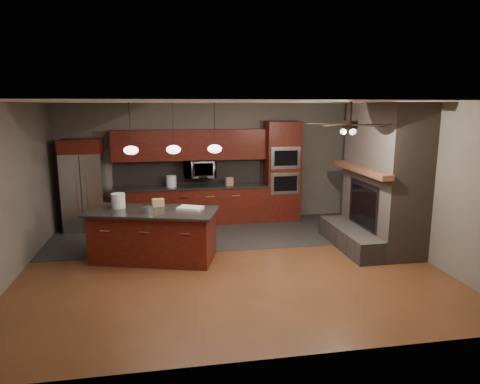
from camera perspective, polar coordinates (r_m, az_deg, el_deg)
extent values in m
plane|color=brown|center=(7.71, -1.49, -9.38)|extent=(7.00, 7.00, 0.00)
cube|color=white|center=(7.21, -1.61, 11.91)|extent=(7.00, 6.00, 0.02)
cube|color=#6C6557|center=(10.27, -4.01, 3.91)|extent=(7.00, 0.02, 2.80)
cube|color=#6C6557|center=(8.56, 22.31, 1.57)|extent=(0.02, 6.00, 2.80)
cube|color=#6C6557|center=(7.66, -28.43, -0.04)|extent=(0.02, 6.00, 2.80)
cube|color=#2D2B29|center=(9.40, -3.12, -5.50)|extent=(7.00, 2.40, 0.01)
cube|color=brown|center=(8.70, 18.68, 1.97)|extent=(0.80, 2.00, 2.80)
cube|color=#48413B|center=(8.68, 14.39, -5.94)|extent=(0.50, 2.00, 0.40)
cube|color=#2D2D30|center=(8.64, 16.22, -1.84)|extent=(0.05, 1.20, 0.95)
cube|color=black|center=(8.63, 16.08, -1.85)|extent=(0.02, 1.00, 0.75)
cube|color=brown|center=(8.45, 15.77, 2.91)|extent=(0.22, 2.10, 0.10)
cube|color=#5B1E10|center=(10.11, -6.44, -1.84)|extent=(3.55, 0.60, 0.86)
cube|color=black|center=(10.02, -6.49, 0.67)|extent=(3.59, 0.64, 0.04)
cube|color=black|center=(10.24, -6.63, 2.71)|extent=(3.55, 0.03, 0.60)
cube|color=#5B1E10|center=(10.01, -6.66, 6.26)|extent=(3.55, 0.35, 0.70)
cube|color=#5B1E10|center=(10.32, 5.62, 2.75)|extent=(0.80, 0.60, 2.38)
cube|color=silver|center=(10.07, 6.05, 1.14)|extent=(0.70, 0.03, 0.52)
cube|color=black|center=(10.06, 6.08, 1.12)|extent=(0.55, 0.02, 0.35)
cube|color=silver|center=(9.99, 6.12, 4.53)|extent=(0.70, 0.03, 0.52)
cube|color=black|center=(9.97, 6.16, 4.51)|extent=(0.55, 0.02, 0.35)
imported|color=silver|center=(10.01, -5.42, 3.12)|extent=(0.73, 0.41, 0.50)
cube|color=silver|center=(10.09, -20.03, 0.03)|extent=(0.86, 0.72, 1.73)
cube|color=#2D2D30|center=(9.74, -20.39, -0.39)|extent=(0.02, 0.02, 1.71)
cube|color=silver|center=(9.74, -21.00, -0.12)|extent=(0.03, 0.03, 0.86)
cube|color=silver|center=(9.70, -19.84, -0.08)|extent=(0.03, 0.03, 0.86)
cube|color=#5B1E10|center=(9.95, -20.43, 5.76)|extent=(0.86, 0.72, 0.30)
cube|color=#5B1E10|center=(7.86, -11.45, -5.80)|extent=(2.27, 1.45, 0.88)
cube|color=black|center=(7.74, -11.59, -2.55)|extent=(2.46, 1.64, 0.04)
cylinder|color=silver|center=(8.05, -15.94, -1.12)|extent=(0.27, 0.27, 0.26)
cylinder|color=#ABACB0|center=(7.53, -12.14, -2.36)|extent=(0.24, 0.24, 0.12)
cube|color=white|center=(7.71, -6.64, -2.13)|extent=(0.51, 0.45, 0.04)
cube|color=tan|center=(8.00, -10.87, -1.41)|extent=(0.23, 0.18, 0.14)
cylinder|color=white|center=(9.98, -9.15, 1.43)|extent=(0.29, 0.29, 0.26)
cube|color=#B07A5B|center=(10.04, -1.45, 1.42)|extent=(0.19, 0.16, 0.19)
cylinder|color=black|center=(7.86, -14.49, 8.67)|extent=(0.01, 0.01, 0.78)
ellipsoid|color=white|center=(7.89, -14.33, 5.41)|extent=(0.26, 0.26, 0.16)
cylinder|color=black|center=(7.84, -8.96, 8.89)|extent=(0.01, 0.01, 0.78)
ellipsoid|color=white|center=(7.87, -8.85, 5.61)|extent=(0.26, 0.26, 0.16)
cylinder|color=black|center=(7.89, -3.44, 9.02)|extent=(0.01, 0.01, 0.78)
ellipsoid|color=white|center=(7.92, -3.40, 5.76)|extent=(0.26, 0.26, 0.16)
cylinder|color=black|center=(6.94, 14.53, 10.34)|extent=(0.04, 0.04, 0.30)
cylinder|color=black|center=(6.95, 14.45, 8.69)|extent=(0.24, 0.24, 0.12)
cube|color=black|center=(7.11, 17.27, 8.59)|extent=(0.60, 0.12, 0.01)
cube|color=black|center=(7.33, 14.12, 8.83)|extent=(0.30, 0.61, 0.01)
cube|color=black|center=(7.04, 11.38, 8.85)|extent=(0.56, 0.45, 0.01)
cube|color=black|center=(6.62, 12.79, 8.65)|extent=(0.56, 0.45, 0.01)
cube|color=black|center=(6.67, 16.66, 8.47)|extent=(0.30, 0.61, 0.01)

